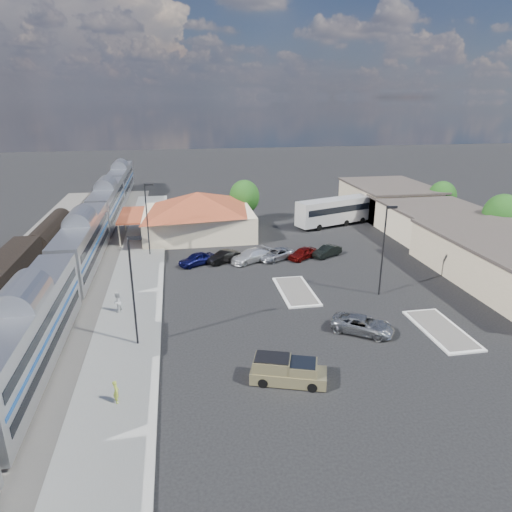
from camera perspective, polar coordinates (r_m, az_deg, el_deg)
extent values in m
plane|color=black|center=(43.73, 0.58, -5.91)|extent=(280.00, 280.00, 0.00)
cube|color=#4C4944|center=(52.27, -24.49, -3.35)|extent=(16.00, 100.00, 0.12)
cube|color=gray|center=(48.80, -14.78, -3.71)|extent=(5.50, 92.00, 0.18)
cube|color=silver|center=(35.79, -26.56, -8.69)|extent=(3.00, 20.00, 5.00)
cube|color=black|center=(37.07, -25.92, -12.47)|extent=(2.20, 16.00, 0.60)
cube|color=silver|center=(54.77, -20.81, 1.46)|extent=(3.00, 20.00, 5.00)
cube|color=black|center=(55.61, -20.48, -1.23)|extent=(2.20, 16.00, 0.60)
cube|color=silver|center=(74.83, -18.08, 6.30)|extent=(3.00, 20.00, 5.00)
cube|color=black|center=(75.45, -17.87, 4.26)|extent=(2.20, 16.00, 0.60)
cube|color=silver|center=(95.30, -16.49, 9.06)|extent=(3.00, 20.00, 5.00)
cube|color=black|center=(95.79, -16.34, 7.45)|extent=(2.20, 16.00, 0.60)
cube|color=black|center=(51.03, -28.47, -1.92)|extent=(2.80, 14.00, 3.60)
cube|color=black|center=(51.67, -28.14, -3.89)|extent=(2.20, 12.00, 0.60)
cylinder|color=black|center=(65.68, -24.38, 2.95)|extent=(2.80, 14.00, 2.80)
cube|color=black|center=(66.16, -24.17, 1.46)|extent=(2.20, 12.00, 0.60)
cube|color=beige|center=(65.18, -7.20, 4.15)|extent=(15.00, 12.00, 3.60)
pyramid|color=maroon|center=(64.45, -7.31, 6.81)|extent=(15.30, 12.24, 2.60)
cube|color=maroon|center=(65.06, -15.31, 4.95)|extent=(3.20, 9.60, 0.25)
cube|color=#C6B28C|center=(68.99, 21.21, 4.00)|extent=(12.00, 18.00, 4.00)
cube|color=#3F3833|center=(68.50, 21.43, 5.73)|extent=(12.40, 18.40, 0.30)
cube|color=#C6B28C|center=(80.88, 16.25, 6.81)|extent=(12.00, 16.00, 4.50)
cube|color=#3F3833|center=(80.43, 16.41, 8.47)|extent=(12.40, 16.40, 0.30)
cube|color=silver|center=(46.30, 5.01, -4.41)|extent=(3.30, 7.50, 0.15)
cube|color=#4C4944|center=(46.27, 5.01, -4.31)|extent=(2.70, 6.90, 0.10)
cube|color=silver|center=(41.85, 22.16, -8.56)|extent=(3.30, 7.50, 0.15)
cube|color=#4C4944|center=(41.81, 22.18, -8.46)|extent=(2.70, 6.90, 0.10)
cylinder|color=black|center=(35.99, -15.12, -4.51)|extent=(0.16, 0.16, 9.00)
cube|color=black|center=(34.48, -14.91, 2.18)|extent=(1.00, 0.25, 0.22)
cylinder|color=black|center=(56.82, -13.44, 4.34)|extent=(0.16, 0.16, 9.00)
cube|color=black|center=(55.87, -13.27, 8.69)|extent=(1.00, 0.25, 0.22)
cylinder|color=black|center=(45.66, 15.57, 0.54)|extent=(0.16, 0.16, 9.00)
cube|color=black|center=(44.73, 16.65, 5.86)|extent=(1.00, 0.25, 0.22)
cylinder|color=#382314|center=(67.76, 28.06, 2.26)|extent=(0.30, 0.30, 2.86)
ellipsoid|color=#1F4814|center=(67.10, 28.43, 4.54)|extent=(4.94, 4.94, 5.46)
cylinder|color=#382314|center=(78.85, 22.00, 5.14)|extent=(0.30, 0.30, 2.55)
ellipsoid|color=#1F4814|center=(78.35, 22.23, 6.90)|extent=(4.41, 4.41, 4.87)
cylinder|color=#382314|center=(71.78, -1.44, 5.34)|extent=(0.30, 0.30, 2.73)
ellipsoid|color=#1F4814|center=(71.18, -1.46, 7.42)|extent=(4.71, 4.71, 5.21)
cube|color=tan|center=(32.43, 4.09, -14.67)|extent=(5.50, 3.43, 0.85)
cube|color=tan|center=(32.07, 4.12, -13.70)|extent=(2.43, 2.32, 0.89)
cube|color=tan|center=(32.01, 4.12, -13.55)|extent=(2.92, 2.48, 1.03)
cylinder|color=black|center=(31.78, 7.04, -15.96)|extent=(0.73, 0.47, 0.68)
cylinder|color=black|center=(33.18, 7.14, -14.29)|extent=(0.73, 0.47, 0.68)
cylinder|color=black|center=(31.97, 0.88, -15.56)|extent=(0.73, 0.47, 0.68)
cylinder|color=black|center=(33.36, 1.29, -13.92)|extent=(0.73, 0.47, 0.68)
imported|color=#929599|center=(39.29, 13.19, -8.37)|extent=(5.61, 4.87, 1.44)
cube|color=silver|center=(70.62, 9.82, 5.61)|extent=(13.00, 6.90, 3.63)
cube|color=black|center=(70.52, 9.84, 5.95)|extent=(12.05, 6.60, 0.96)
cylinder|color=black|center=(73.02, 13.10, 4.36)|extent=(1.01, 0.62, 0.96)
cylinder|color=black|center=(74.81, 11.82, 4.81)|extent=(1.01, 0.62, 0.96)
cylinder|color=black|center=(67.80, 7.87, 3.56)|extent=(1.01, 0.62, 0.96)
cylinder|color=black|center=(69.73, 6.63, 4.05)|extent=(1.01, 0.62, 0.96)
imported|color=#C1D643|center=(31.38, -17.09, -15.89)|extent=(0.48, 0.64, 1.57)
imported|color=silver|center=(43.11, -16.99, -5.55)|extent=(1.02, 1.13, 1.90)
imported|color=#0C0E3F|center=(53.63, -7.44, -0.38)|extent=(4.64, 3.56, 1.47)
imported|color=black|center=(54.13, -4.08, -0.12)|extent=(4.38, 3.39, 1.39)
imported|color=silver|center=(54.22, -0.68, 0.02)|extent=(5.52, 4.32, 1.49)
imported|color=#96989E|center=(55.10, 2.55, 0.23)|extent=(5.27, 4.30, 1.33)
imported|color=#670D0B|center=(55.57, 5.85, 0.35)|extent=(4.29, 3.69, 1.39)
imported|color=black|center=(56.77, 8.88, 0.60)|extent=(4.24, 3.30, 1.35)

